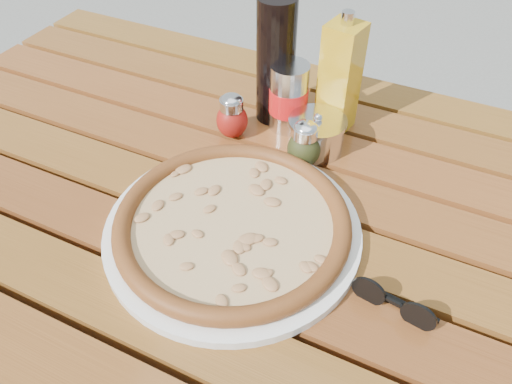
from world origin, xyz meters
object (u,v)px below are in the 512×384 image
at_px(table, 251,248).
at_px(oregano_shaker, 304,145).
at_px(parmesan_tin, 317,134).
at_px(sunglasses, 393,303).
at_px(soda_can, 289,97).
at_px(olive_oil_cruet, 340,78).
at_px(plate, 233,230).
at_px(pepper_shaker, 232,116).
at_px(pizza, 232,222).
at_px(dark_bottle, 276,62).

relative_size(table, oregano_shaker, 17.07).
distance_m(parmesan_tin, sunglasses, 0.33).
relative_size(soda_can, olive_oil_cruet, 0.57).
bearing_deg(plate, pepper_shaker, 117.74).
xyz_separation_m(olive_oil_cruet, parmesan_tin, (-0.01, -0.08, -0.07)).
bearing_deg(sunglasses, plate, -178.06).
relative_size(pepper_shaker, oregano_shaker, 1.00).
height_order(pizza, dark_bottle, dark_bottle).
distance_m(table, olive_oil_cruet, 0.32).
bearing_deg(soda_can, pizza, -83.30).
bearing_deg(pepper_shaker, sunglasses, -34.04).
bearing_deg(table, olive_oil_cruet, 82.01).
bearing_deg(oregano_shaker, olive_oil_cruet, 84.74).
bearing_deg(olive_oil_cruet, pizza, -98.09).
distance_m(oregano_shaker, parmesan_tin, 0.05).
bearing_deg(pizza, sunglasses, -6.68).
height_order(table, soda_can, soda_can).
bearing_deg(oregano_shaker, parmesan_tin, 84.17).
bearing_deg(olive_oil_cruet, pepper_shaker, -145.79).
relative_size(pizza, dark_bottle, 1.53).
xyz_separation_m(pizza, oregano_shaker, (0.03, 0.19, 0.02)).
distance_m(pepper_shaker, parmesan_tin, 0.15).
bearing_deg(pepper_shaker, table, -54.90).
xyz_separation_m(table, olive_oil_cruet, (0.04, 0.26, 0.17)).
bearing_deg(parmesan_tin, oregano_shaker, -95.83).
distance_m(plate, olive_oil_cruet, 0.32).
relative_size(table, pizza, 4.16).
xyz_separation_m(pizza, pepper_shaker, (-0.11, 0.20, 0.02)).
bearing_deg(pepper_shaker, parmesan_tin, 10.40).
relative_size(plate, dark_bottle, 1.64).
xyz_separation_m(table, parmesan_tin, (0.03, 0.19, 0.11)).
xyz_separation_m(table, dark_bottle, (-0.07, 0.24, 0.19)).
bearing_deg(table, oregano_shaker, 79.74).
bearing_deg(olive_oil_cruet, soda_can, -154.35).
bearing_deg(plate, table, 81.31).
xyz_separation_m(oregano_shaker, sunglasses, (0.20, -0.21, -0.02)).
height_order(pepper_shaker, parmesan_tin, pepper_shaker).
bearing_deg(olive_oil_cruet, sunglasses, -60.12).
bearing_deg(pepper_shaker, soda_can, 41.31).
distance_m(pizza, dark_bottle, 0.31).
bearing_deg(parmesan_tin, olive_oil_cruet, 85.08).
height_order(pepper_shaker, soda_can, soda_can).
relative_size(plate, sunglasses, 3.24).
height_order(pizza, olive_oil_cruet, olive_oil_cruet).
height_order(dark_bottle, parmesan_tin, dark_bottle).
distance_m(soda_can, sunglasses, 0.40).
relative_size(oregano_shaker, parmesan_tin, 0.68).
distance_m(soda_can, parmesan_tin, 0.08).
bearing_deg(parmesan_tin, pizza, -99.12).
relative_size(dark_bottle, sunglasses, 1.98).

